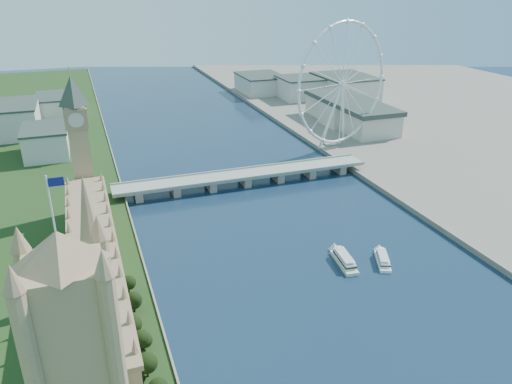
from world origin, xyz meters
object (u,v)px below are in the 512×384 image
tour_boat_near (344,264)px  victoria_tower (78,360)px  london_eye (343,84)px  tour_boat_far (382,263)px

tour_boat_near → victoria_tower: bearing=-139.2°
victoria_tower → london_eye: (254.98, 300.08, 13.03)m
tour_boat_near → tour_boat_far: bearing=-8.8°
victoria_tower → tour_boat_far: bearing=28.2°
victoria_tower → tour_boat_far: (174.41, 93.60, -54.49)m
victoria_tower → tour_boat_near: size_ratio=3.51×
tour_boat_near → tour_boat_far: tour_boat_near is taller
london_eye → victoria_tower: bearing=-130.4°
london_eye → tour_boat_near: (-103.81, -199.80, -67.52)m
victoria_tower → tour_boat_far: size_ratio=4.04×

